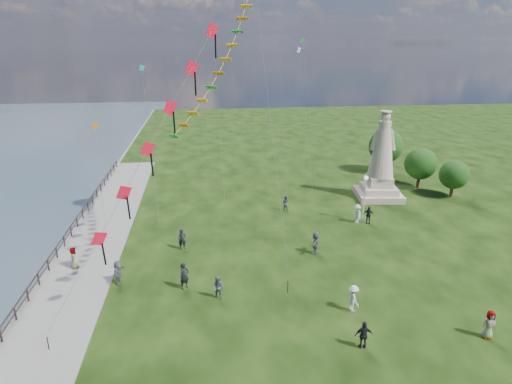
{
  "coord_description": "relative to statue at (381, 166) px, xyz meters",
  "views": [
    {
      "loc": [
        -4.79,
        -21.4,
        15.78
      ],
      "look_at": [
        -1.0,
        8.0,
        5.5
      ],
      "focal_mm": 30.0,
      "sensor_mm": 36.0,
      "label": 1
    }
  ],
  "objects": [
    {
      "name": "person_9",
      "position": [
        -3.78,
        -6.74,
        -2.71
      ],
      "size": [
        1.08,
        0.81,
        1.64
      ],
      "primitive_type": "imported",
      "rotation": [
        0.0,
        0.0,
        -0.38
      ],
      "color": "black",
      "rests_on": "ground"
    },
    {
      "name": "small_kites",
      "position": [
        -13.06,
        2.3,
        11.54
      ],
      "size": [
        29.08,
        17.33,
        28.03
      ],
      "color": "teal",
      "rests_on": "ground"
    },
    {
      "name": "person_7",
      "position": [
        -10.75,
        -2.57,
        -2.74
      ],
      "size": [
        0.9,
        0.82,
        1.58
      ],
      "primitive_type": "imported",
      "rotation": [
        0.0,
        0.0,
        2.56
      ],
      "color": "#595960",
      "rests_on": "ground"
    },
    {
      "name": "person_10",
      "position": [
        -28.47,
        -12.16,
        -2.71
      ],
      "size": [
        0.66,
        0.89,
        1.64
      ],
      "primitive_type": "imported",
      "rotation": [
        0.0,
        0.0,
        1.8
      ],
      "color": "#595960",
      "rests_on": "ground"
    },
    {
      "name": "person_8",
      "position": [
        -4.77,
        -6.48,
        -2.63
      ],
      "size": [
        0.75,
        1.23,
        1.79
      ],
      "primitive_type": "imported",
      "rotation": [
        0.0,
        0.0,
        -1.44
      ],
      "color": "silver",
      "rests_on": "ground"
    },
    {
      "name": "waterfront",
      "position": [
        -29.22,
        -11.34,
        -3.59
      ],
      "size": [
        200.0,
        200.0,
        1.51
      ],
      "color": "#2D3C44",
      "rests_on": "ground"
    },
    {
      "name": "person_11",
      "position": [
        -10.2,
        -12.01,
        -2.61
      ],
      "size": [
        1.36,
        1.85,
        1.83
      ],
      "primitive_type": "imported",
      "rotation": [
        0.0,
        0.0,
        4.3
      ],
      "color": "#595960",
      "rests_on": "ground"
    },
    {
      "name": "lamppost",
      "position": [
        -4.11,
        -6.24,
        -0.29
      ],
      "size": [
        0.42,
        0.42,
        4.49
      ],
      "color": "silver",
      "rests_on": "ground"
    },
    {
      "name": "person_6",
      "position": [
        -20.68,
        -9.89,
        -2.66
      ],
      "size": [
        0.7,
        0.52,
        1.75
      ],
      "primitive_type": "imported",
      "rotation": [
        0.0,
        0.0,
        0.18
      ],
      "color": "black",
      "rests_on": "ground"
    },
    {
      "name": "person_3",
      "position": [
        -10.48,
        -23.27,
        -2.7
      ],
      "size": [
        1.01,
        0.58,
        1.66
      ],
      "primitive_type": "imported",
      "rotation": [
        0.0,
        0.0,
        3.06
      ],
      "color": "black",
      "rests_on": "ground"
    },
    {
      "name": "person_2",
      "position": [
        -9.87,
        -19.82,
        -2.66
      ],
      "size": [
        0.82,
        1.23,
        1.74
      ],
      "primitive_type": "imported",
      "rotation": [
        0.0,
        0.0,
        1.8
      ],
      "color": "silver",
      "rests_on": "ground"
    },
    {
      "name": "person_4",
      "position": [
        -3.18,
        -23.33,
        -2.66
      ],
      "size": [
        0.86,
        0.54,
        1.74
      ],
      "primitive_type": "imported",
      "rotation": [
        0.0,
        0.0,
        -0.02
      ],
      "color": "#595960",
      "rests_on": "ground"
    },
    {
      "name": "person_5",
      "position": [
        -24.91,
        -14.61,
        -2.68
      ],
      "size": [
        0.93,
        1.66,
        1.69
      ],
      "primitive_type": "imported",
      "rotation": [
        0.0,
        0.0,
        1.4
      ],
      "color": "#595960",
      "rests_on": "ground"
    },
    {
      "name": "person_0",
      "position": [
        -20.33,
        -15.9,
        -2.56
      ],
      "size": [
        0.84,
        0.78,
        1.93
      ],
      "primitive_type": "imported",
      "rotation": [
        0.0,
        0.0,
        0.6
      ],
      "color": "black",
      "rests_on": "ground"
    },
    {
      "name": "tree_row",
      "position": [
        5.56,
        5.2,
        -0.43
      ],
      "size": [
        7.15,
        13.64,
        5.6
      ],
      "color": "#382314",
      "rests_on": "ground"
    },
    {
      "name": "person_1",
      "position": [
        -18.11,
        -17.46,
        -2.72
      ],
      "size": [
        0.92,
        0.8,
        1.61
      ],
      "primitive_type": "imported",
      "rotation": [
        0.0,
        0.0,
        -0.51
      ],
      "color": "#595960",
      "rests_on": "ground"
    },
    {
      "name": "statue",
      "position": [
        0.0,
        0.0,
        0.0
      ],
      "size": [
        5.15,
        5.15,
        9.34
      ],
      "rotation": [
        0.0,
        0.0,
        -0.13
      ],
      "color": "tan",
      "rests_on": "ground"
    },
    {
      "name": "red_kite_train",
      "position": [
        -21.42,
        -15.72,
        7.07
      ],
      "size": [
        10.13,
        9.35,
        17.1
      ],
      "color": "black",
      "rests_on": "ground"
    }
  ]
}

